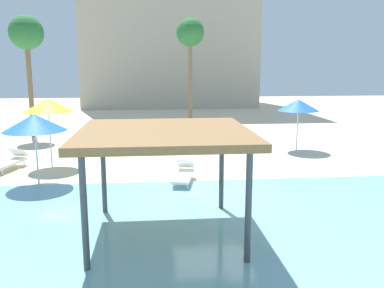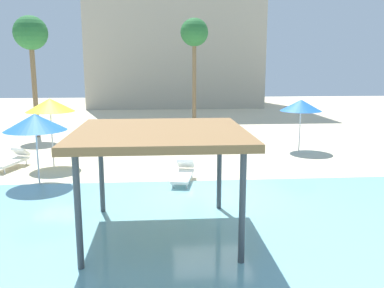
{
  "view_description": "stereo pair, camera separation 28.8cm",
  "coord_description": "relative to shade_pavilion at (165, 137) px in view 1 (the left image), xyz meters",
  "views": [
    {
      "loc": [
        -1.92,
        -12.72,
        4.2
      ],
      "look_at": [
        -0.49,
        2.0,
        1.3
      ],
      "focal_mm": 38.32,
      "sensor_mm": 36.0,
      "label": 1
    },
    {
      "loc": [
        -1.63,
        -12.75,
        4.2
      ],
      "look_at": [
        -0.49,
        2.0,
        1.3
      ],
      "focal_mm": 38.32,
      "sensor_mm": 36.0,
      "label": 2
    }
  ],
  "objects": [
    {
      "name": "beach_umbrella_blue_0",
      "position": [
        6.79,
        9.62,
        -0.26
      ],
      "size": [
        2.0,
        2.0,
        2.51
      ],
      "color": "silver",
      "rests_on": "ground"
    },
    {
      "name": "ground_plane",
      "position": [
        1.64,
        3.08,
        -2.49
      ],
      "size": [
        80.0,
        80.0,
        0.0
      ],
      "primitive_type": "plane",
      "color": "beige"
    },
    {
      "name": "lagoon_water",
      "position": [
        1.64,
        -2.17,
        -2.47
      ],
      "size": [
        44.0,
        13.5,
        0.04
      ],
      "primitive_type": "cube",
      "color": "#7AB7C1",
      "rests_on": "ground"
    },
    {
      "name": "beach_umbrella_blue_4",
      "position": [
        -4.33,
        4.76,
        -0.27
      ],
      "size": [
        2.14,
        2.14,
        2.51
      ],
      "color": "silver",
      "rests_on": "ground"
    },
    {
      "name": "shade_pavilion",
      "position": [
        0.0,
        0.0,
        0.0
      ],
      "size": [
        4.06,
        4.06,
        2.66
      ],
      "color": "#42474C",
      "rests_on": "ground"
    },
    {
      "name": "lounge_chair_1",
      "position": [
        0.8,
        4.57,
        -2.16
      ],
      "size": [
        0.97,
        1.98,
        0.74
      ],
      "rotation": [
        0.0,
        0.0,
        -1.77
      ],
      "color": "white",
      "rests_on": "ground"
    },
    {
      "name": "beach_umbrella_yellow_3",
      "position": [
        -4.49,
        7.43,
        0.06
      ],
      "size": [
        1.97,
        1.97,
        2.82
      ],
      "color": "silver",
      "rests_on": "ground"
    },
    {
      "name": "palm_tree_0",
      "position": [
        2.39,
        19.02,
        3.62
      ],
      "size": [
        1.9,
        1.9,
        7.27
      ],
      "color": "brown",
      "rests_on": "ground"
    },
    {
      "name": "lounge_chair_2",
      "position": [
        -6.07,
        7.19,
        -2.16
      ],
      "size": [
        1.09,
        1.99,
        0.74
      ],
      "rotation": [
        0.0,
        0.0,
        -1.85
      ],
      "color": "white",
      "rests_on": "ground"
    },
    {
      "name": "palm_tree_1",
      "position": [
        -7.2,
        14.7,
        3.24
      ],
      "size": [
        1.9,
        1.9,
        6.87
      ],
      "color": "brown",
      "rests_on": "ground"
    }
  ]
}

